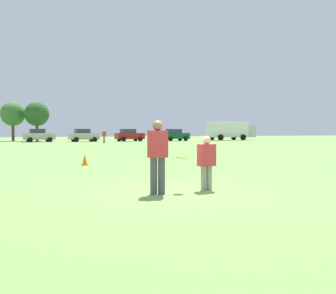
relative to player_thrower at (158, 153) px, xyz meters
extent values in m
plane|color=#6B9347|center=(0.63, 0.23, -1.01)|extent=(192.94, 192.94, 0.00)
cylinder|color=#4C4C51|center=(-0.09, 0.03, -0.56)|extent=(0.17, 0.17, 0.90)
cylinder|color=#4C4C51|center=(0.09, -0.03, -0.56)|extent=(0.17, 0.17, 0.90)
cube|color=red|center=(0.00, 0.00, 0.21)|extent=(0.55, 0.41, 0.65)
sphere|color=#8C664C|center=(0.00, 0.00, 0.65)|extent=(0.25, 0.25, 0.25)
cylinder|color=gray|center=(1.50, 0.21, -0.69)|extent=(0.15, 0.15, 0.63)
cylinder|color=gray|center=(1.33, 0.19, -0.69)|extent=(0.15, 0.15, 0.63)
cube|color=red|center=(1.42, 0.20, -0.10)|extent=(0.46, 0.30, 0.57)
sphere|color=beige|center=(1.42, 0.20, 0.29)|extent=(0.22, 0.22, 0.22)
cylinder|color=yellow|center=(0.68, 0.14, -0.15)|extent=(0.27, 0.27, 0.07)
cube|color=#D8590C|center=(-0.28, 8.95, -0.99)|extent=(0.32, 0.32, 0.03)
cone|color=orange|center=(-0.28, 8.95, -0.75)|extent=(0.24, 0.24, 0.45)
cube|color=#B7AD99|center=(0.03, 49.39, -0.23)|extent=(4.32, 2.11, 0.90)
cube|color=#2D333D|center=(-0.22, 49.37, 0.49)|extent=(2.12, 1.79, 0.64)
cylinder|color=black|center=(1.25, 50.48, -0.68)|extent=(0.67, 0.27, 0.66)
cylinder|color=black|center=(1.40, 48.49, -0.68)|extent=(0.67, 0.27, 0.66)
cylinder|color=black|center=(-1.35, 50.28, -0.68)|extent=(0.67, 0.27, 0.66)
cylinder|color=black|center=(-1.19, 48.29, -0.68)|extent=(0.67, 0.27, 0.66)
cube|color=#B7AD99|center=(6.04, 48.21, -0.23)|extent=(4.32, 2.11, 0.90)
cube|color=#2D333D|center=(5.79, 48.19, 0.49)|extent=(2.12, 1.79, 0.64)
cylinder|color=black|center=(7.26, 49.30, -0.68)|extent=(0.67, 0.27, 0.66)
cylinder|color=black|center=(7.41, 47.31, -0.68)|extent=(0.67, 0.27, 0.66)
cylinder|color=black|center=(4.67, 49.10, -0.68)|extent=(0.67, 0.27, 0.66)
cylinder|color=black|center=(4.82, 47.11, -0.68)|extent=(0.67, 0.27, 0.66)
cube|color=maroon|center=(12.85, 48.51, -0.23)|extent=(4.32, 2.11, 0.90)
cube|color=#2D333D|center=(12.60, 48.50, 0.49)|extent=(2.12, 1.79, 0.64)
cylinder|color=black|center=(14.07, 49.61, -0.68)|extent=(0.67, 0.27, 0.66)
cylinder|color=black|center=(14.22, 47.62, -0.68)|extent=(0.67, 0.27, 0.66)
cylinder|color=black|center=(11.47, 49.41, -0.68)|extent=(0.67, 0.27, 0.66)
cylinder|color=black|center=(11.62, 47.42, -0.68)|extent=(0.67, 0.27, 0.66)
cube|color=#0C4C2D|center=(19.93, 47.88, -0.23)|extent=(4.32, 2.11, 0.90)
cube|color=#2D333D|center=(19.69, 47.87, 0.49)|extent=(2.12, 1.79, 0.64)
cylinder|color=black|center=(21.16, 48.98, -0.68)|extent=(0.67, 0.27, 0.66)
cylinder|color=black|center=(21.31, 46.99, -0.68)|extent=(0.67, 0.27, 0.66)
cylinder|color=black|center=(18.56, 48.78, -0.68)|extent=(0.67, 0.27, 0.66)
cylinder|color=black|center=(18.71, 46.79, -0.68)|extent=(0.67, 0.27, 0.66)
cube|color=white|center=(30.04, 49.65, 0.82)|extent=(6.97, 3.01, 2.70)
cube|color=#B2B2B7|center=(34.22, 49.96, 0.47)|extent=(1.97, 2.43, 2.00)
cylinder|color=black|center=(32.14, 51.18, -0.53)|extent=(0.98, 0.35, 0.96)
cylinder|color=black|center=(32.34, 48.45, -0.53)|extent=(0.98, 0.35, 0.96)
cylinder|color=black|center=(27.73, 50.84, -0.53)|extent=(0.98, 0.35, 0.96)
cylinder|color=black|center=(27.94, 48.11, -0.53)|extent=(0.98, 0.35, 0.96)
cylinder|color=gray|center=(7.39, 41.18, -0.58)|extent=(0.16, 0.16, 0.86)
cylinder|color=gray|center=(7.48, 41.02, -0.58)|extent=(0.16, 0.16, 0.86)
cube|color=red|center=(7.43, 41.10, 0.16)|extent=(0.47, 0.54, 0.61)
sphere|color=beige|center=(7.43, 41.10, 0.57)|extent=(0.23, 0.23, 0.23)
cylinder|color=brown|center=(-3.36, 55.84, 0.27)|extent=(0.43, 0.43, 2.56)
sphere|color=#3D7033|center=(-3.36, 55.84, 3.11)|extent=(3.66, 3.66, 3.66)
cylinder|color=brown|center=(-0.02, 53.57, 0.25)|extent=(0.42, 0.42, 2.52)
sphere|color=#285623|center=(-0.02, 53.57, 3.05)|extent=(3.61, 3.61, 3.61)
camera|label=1|loc=(-3.23, -9.07, 0.53)|focal=42.78mm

